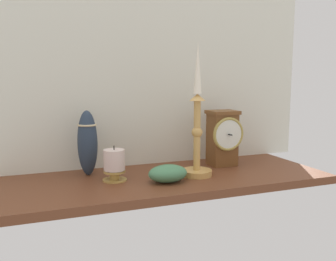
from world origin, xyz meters
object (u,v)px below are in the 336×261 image
at_px(pillar_candle_front, 114,164).
at_px(tall_ceramic_vase, 88,143).
at_px(candlestick_tall_left, 197,132).
at_px(mantel_clock, 223,137).

height_order(pillar_candle_front, tall_ceramic_vase, tall_ceramic_vase).
relative_size(candlestick_tall_left, pillar_candle_front, 3.87).
distance_m(mantel_clock, pillar_candle_front, 0.39).
bearing_deg(mantel_clock, candlestick_tall_left, -146.83).
xyz_separation_m(pillar_candle_front, tall_ceramic_vase, (-0.06, 0.09, 0.05)).
relative_size(mantel_clock, pillar_candle_front, 1.81).
distance_m(mantel_clock, tall_ceramic_vase, 0.45).
bearing_deg(candlestick_tall_left, mantel_clock, 33.17).
bearing_deg(pillar_candle_front, candlestick_tall_left, -7.83).
relative_size(candlestick_tall_left, tall_ceramic_vase, 2.01).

